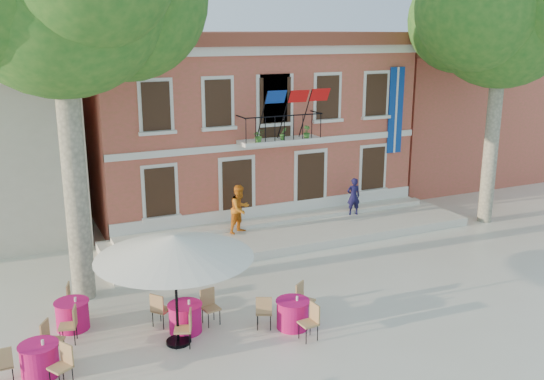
% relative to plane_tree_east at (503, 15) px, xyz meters
% --- Properties ---
extents(ground, '(90.00, 90.00, 0.00)m').
position_rel_plane_tree_east_xyz_m(ground, '(-10.01, -2.83, -8.11)').
color(ground, beige).
rests_on(ground, ground).
extents(main_building, '(13.50, 9.59, 7.50)m').
position_rel_plane_tree_east_xyz_m(main_building, '(-8.00, 7.16, -4.33)').
color(main_building, '#CB5249').
rests_on(main_building, ground).
extents(neighbor_east, '(9.40, 9.40, 6.40)m').
position_rel_plane_tree_east_xyz_m(neighbor_east, '(3.99, 8.17, -4.90)').
color(neighbor_east, '#CB5249').
rests_on(neighbor_east, ground).
extents(terrace, '(14.00, 3.40, 0.30)m').
position_rel_plane_tree_east_xyz_m(terrace, '(-8.01, 1.57, -7.96)').
color(terrace, silver).
rests_on(terrace, ground).
extents(plane_tree_east, '(5.58, 5.58, 10.96)m').
position_rel_plane_tree_east_xyz_m(plane_tree_east, '(0.00, 0.00, 0.00)').
color(plane_tree_east, '#A59E84').
rests_on(plane_tree_east, ground).
extents(patio_umbrella, '(3.84, 3.84, 2.85)m').
position_rel_plane_tree_east_xyz_m(patio_umbrella, '(-14.22, -4.41, -5.55)').
color(patio_umbrella, black).
rests_on(patio_umbrella, ground).
extents(pedestrian_navy, '(0.62, 0.47, 1.52)m').
position_rel_plane_tree_east_xyz_m(pedestrian_navy, '(-4.92, 2.23, -7.05)').
color(pedestrian_navy, '#121036').
rests_on(pedestrian_navy, terrace).
extents(pedestrian_orange, '(1.09, 1.00, 1.82)m').
position_rel_plane_tree_east_xyz_m(pedestrian_orange, '(-9.93, 2.06, -6.90)').
color(pedestrian_orange, orange).
rests_on(pedestrian_orange, terrace).
extents(cafe_table_0, '(1.63, 1.87, 0.95)m').
position_rel_plane_tree_east_xyz_m(cafe_table_0, '(-17.47, -4.50, -7.68)').
color(cafe_table_0, '#BF1260').
rests_on(cafe_table_0, ground).
extents(cafe_table_1, '(1.87, 1.69, 0.95)m').
position_rel_plane_tree_east_xyz_m(cafe_table_1, '(-11.26, -4.87, -7.68)').
color(cafe_table_1, '#BF1260').
rests_on(cafe_table_1, ground).
extents(cafe_table_3, '(0.91, 1.96, 0.95)m').
position_rel_plane_tree_east_xyz_m(cafe_table_3, '(-16.50, -2.50, -7.69)').
color(cafe_table_3, '#BF1260').
rests_on(cafe_table_3, ground).
extents(cafe_table_4, '(1.74, 1.85, 0.95)m').
position_rel_plane_tree_east_xyz_m(cafe_table_4, '(-13.88, -3.90, -7.68)').
color(cafe_table_4, '#BF1260').
rests_on(cafe_table_4, ground).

